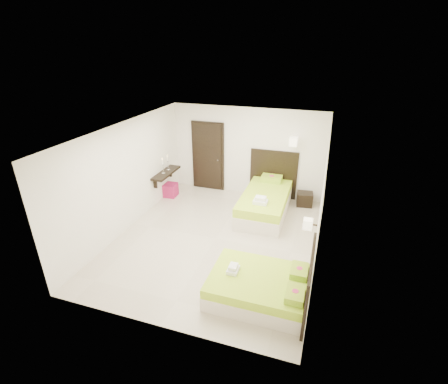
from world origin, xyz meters
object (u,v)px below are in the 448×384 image
(ottoman, at_px, (170,190))
(bed_single, at_px, (266,201))
(bed_double, at_px, (263,286))
(nightstand, at_px, (305,199))

(ottoman, bearing_deg, bed_single, -2.18)
(bed_double, distance_m, nightstand, 4.03)
(bed_single, relative_size, ottoman, 5.86)
(bed_double, distance_m, ottoman, 4.90)
(bed_double, relative_size, ottoman, 4.48)
(bed_single, distance_m, nightstand, 1.24)
(bed_single, height_order, bed_double, bed_single)
(bed_single, height_order, ottoman, bed_single)
(ottoman, bearing_deg, nightstand, 9.17)
(nightstand, bearing_deg, bed_double, -102.70)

